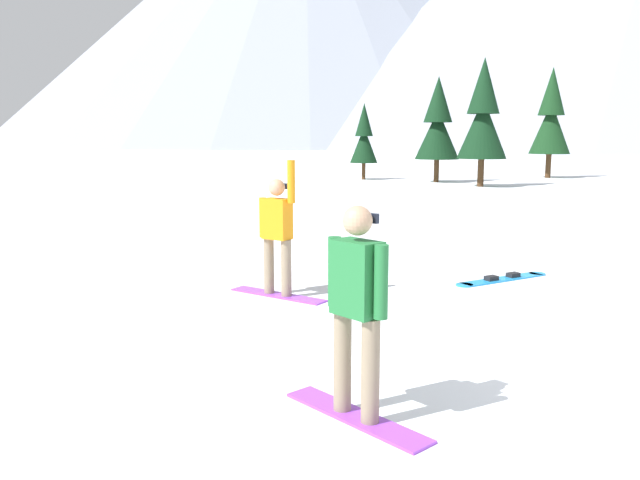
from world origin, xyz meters
name	(u,v)px	position (x,y,z in m)	size (l,w,h in m)	color
ground_plane	(612,374)	(0.00, 0.00, 0.00)	(800.00, 800.00, 0.00)	white
snowboarder_foreground	(357,308)	(-2.37, -1.40, 0.94)	(1.32, 1.13, 1.77)	#993FD8
snowboarder_midground	(277,233)	(-3.94, 2.52, 0.93)	(1.55, 0.93, 1.98)	#993FD8
loose_snowboard_near_left	(502,279)	(-0.58, 4.14, 0.02)	(1.64, 1.42, 0.09)	#1E8CD8
pine_tree_short	(364,138)	(-5.18, 28.69, 2.23)	(1.51, 1.51, 4.10)	#472D19
pine_tree_leaning	(551,118)	(5.02, 31.79, 3.34)	(2.24, 2.24, 6.14)	#472D19
pine_tree_broad	(483,117)	(0.70, 24.45, 3.21)	(2.28, 2.28, 5.88)	#472D19
pine_tree_young	(438,125)	(-1.29, 27.20, 2.90)	(2.24, 2.24, 5.31)	#472D19
peak_east_ridge	(204,56)	(-88.60, 242.51, 33.72)	(124.66, 124.66, 64.53)	#9EA3B2
peak_central_summit	(304,0)	(-39.08, 192.33, 43.15)	(180.17, 180.17, 82.59)	#8C93A3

